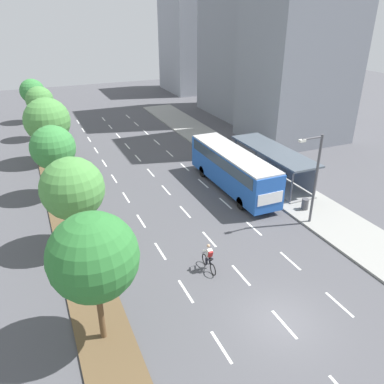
# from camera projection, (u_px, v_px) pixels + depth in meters

# --- Properties ---
(ground_plane) EXTENTS (140.00, 140.00, 0.00)m
(ground_plane) POSITION_uv_depth(u_px,v_px,m) (281.00, 321.00, 19.17)
(ground_plane) COLOR #4C4C51
(median_strip) EXTENTS (2.60, 52.00, 0.12)m
(median_strip) POSITION_uv_depth(u_px,v_px,m) (60.00, 191.00, 32.64)
(median_strip) COLOR brown
(median_strip) RESTS_ON ground
(sidewalk_right) EXTENTS (4.50, 52.00, 0.15)m
(sidewalk_right) POSITION_uv_depth(u_px,v_px,m) (240.00, 161.00, 38.99)
(sidewalk_right) COLOR gray
(sidewalk_right) RESTS_ON ground
(lane_divider_left) EXTENTS (0.14, 48.41, 0.01)m
(lane_divider_left) POSITION_uv_depth(u_px,v_px,m) (120.00, 187.00, 33.34)
(lane_divider_left) COLOR white
(lane_divider_left) RESTS_ON ground
(lane_divider_center) EXTENTS (0.14, 48.41, 0.01)m
(lane_divider_center) POSITION_uv_depth(u_px,v_px,m) (158.00, 181.00, 34.60)
(lane_divider_center) COLOR white
(lane_divider_center) RESTS_ON ground
(lane_divider_right) EXTENTS (0.14, 48.41, 0.01)m
(lane_divider_right) POSITION_uv_depth(u_px,v_px,m) (193.00, 175.00, 35.87)
(lane_divider_right) COLOR white
(lane_divider_right) RESTS_ON ground
(bus_shelter) EXTENTS (2.90, 9.71, 2.86)m
(bus_shelter) POSITION_uv_depth(u_px,v_px,m) (275.00, 161.00, 33.84)
(bus_shelter) COLOR gray
(bus_shelter) RESTS_ON sidewalk_right
(bus) EXTENTS (2.54, 11.29, 3.37)m
(bus) POSITION_uv_depth(u_px,v_px,m) (233.00, 167.00, 32.20)
(bus) COLOR #2356B2
(bus) RESTS_ON ground
(cyclist) EXTENTS (0.46, 1.82, 1.71)m
(cyclist) POSITION_uv_depth(u_px,v_px,m) (209.00, 258.00, 22.58)
(cyclist) COLOR black
(cyclist) RESTS_ON ground
(median_tree_nearest) EXTENTS (3.93, 3.93, 6.47)m
(median_tree_nearest) POSITION_uv_depth(u_px,v_px,m) (93.00, 257.00, 16.18)
(median_tree_nearest) COLOR brown
(median_tree_nearest) RESTS_ON median_strip
(median_tree_second) EXTENTS (3.91, 3.91, 6.01)m
(median_tree_second) POSITION_uv_depth(u_px,v_px,m) (72.00, 189.00, 23.33)
(median_tree_second) COLOR brown
(median_tree_second) RESTS_ON median_strip
(median_tree_third) EXTENTS (3.51, 3.51, 5.83)m
(median_tree_third) POSITION_uv_depth(u_px,v_px,m) (53.00, 148.00, 30.09)
(median_tree_third) COLOR brown
(median_tree_third) RESTS_ON median_strip
(median_tree_fourth) EXTENTS (4.40, 4.40, 6.33)m
(median_tree_fourth) POSITION_uv_depth(u_px,v_px,m) (47.00, 121.00, 37.03)
(median_tree_fourth) COLOR brown
(median_tree_fourth) RESTS_ON median_strip
(median_tree_fifth) EXTENTS (3.07, 3.07, 6.00)m
(median_tree_fifth) POSITION_uv_depth(u_px,v_px,m) (40.00, 100.00, 43.75)
(median_tree_fifth) COLOR brown
(median_tree_fifth) RESTS_ON median_strip
(median_tree_farthest) EXTENTS (3.17, 3.17, 5.60)m
(median_tree_farthest) POSITION_uv_depth(u_px,v_px,m) (32.00, 91.00, 50.67)
(median_tree_farthest) COLOR brown
(median_tree_farthest) RESTS_ON median_strip
(streetlight) EXTENTS (1.91, 0.24, 6.50)m
(streetlight) POSITION_uv_depth(u_px,v_px,m) (315.00, 174.00, 26.12)
(streetlight) COLOR #4C4C51
(streetlight) RESTS_ON sidewalk_right
(trash_bin) EXTENTS (0.52, 0.52, 0.85)m
(trash_bin) POSITION_uv_depth(u_px,v_px,m) (305.00, 204.00, 29.29)
(trash_bin) COLOR #4C4C51
(trash_bin) RESTS_ON sidewalk_right
(building_near_right) EXTENTS (10.71, 8.92, 20.68)m
(building_near_right) POSITION_uv_depth(u_px,v_px,m) (301.00, 46.00, 41.45)
(building_near_right) COLOR gray
(building_near_right) RESTS_ON ground
(building_mid_right) EXTENTS (11.91, 12.40, 26.58)m
(building_mid_right) POSITION_uv_depth(u_px,v_px,m) (257.00, 14.00, 51.72)
(building_mid_right) COLOR gray
(building_mid_right) RESTS_ON ground
(building_far_right) EXTENTS (6.68, 10.65, 16.66)m
(building_far_right) POSITION_uv_depth(u_px,v_px,m) (186.00, 43.00, 68.61)
(building_far_right) COLOR #8E939E
(building_far_right) RESTS_ON ground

